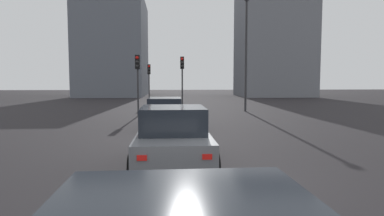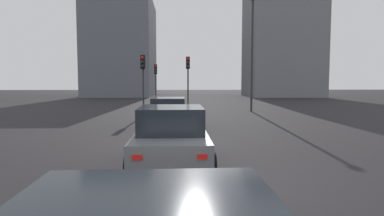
# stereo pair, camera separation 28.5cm
# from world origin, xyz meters

# --- Properties ---
(ground_plane) EXTENTS (160.00, 160.00, 0.20)m
(ground_plane) POSITION_xyz_m (0.00, 0.00, -0.10)
(ground_plane) COLOR black
(car_navy_right_lead) EXTENTS (4.73, 2.03, 1.46)m
(car_navy_right_lead) POSITION_xyz_m (9.19, 1.84, 0.71)
(car_navy_right_lead) COLOR #141E4C
(car_navy_right_lead) RESTS_ON ground_plane
(car_grey_right_second) EXTENTS (4.12, 2.04, 1.60)m
(car_grey_right_second) POSITION_xyz_m (1.54, 1.55, 0.76)
(car_grey_right_second) COLOR slate
(car_grey_right_second) RESTS_ON ground_plane
(traffic_light_near_left) EXTENTS (0.32, 0.30, 3.79)m
(traffic_light_near_left) POSITION_xyz_m (23.82, 3.44, 2.74)
(traffic_light_near_left) COLOR #2D2D30
(traffic_light_near_left) RESTS_ON ground_plane
(traffic_light_near_right) EXTENTS (0.32, 0.30, 3.92)m
(traffic_light_near_right) POSITION_xyz_m (14.49, 3.63, 2.82)
(traffic_light_near_right) COLOR #2D2D30
(traffic_light_near_right) RESTS_ON ground_plane
(traffic_light_far_left) EXTENTS (0.32, 0.29, 4.06)m
(traffic_light_far_left) POSITION_xyz_m (17.75, 0.64, 2.92)
(traffic_light_far_left) COLOR #2D2D30
(traffic_light_far_left) RESTS_ON ground_plane
(street_lamp_kerbside) EXTENTS (0.56, 0.36, 8.31)m
(street_lamp_kerbside) POSITION_xyz_m (17.39, -4.08, 4.82)
(street_lamp_kerbside) COLOR #2D2D30
(street_lamp_kerbside) RESTS_ON ground_plane
(building_facade_left) EXTENTS (9.59, 10.13, 16.90)m
(building_facade_left) POSITION_xyz_m (41.94, -14.00, 8.45)
(building_facade_left) COLOR slate
(building_facade_left) RESTS_ON ground_plane
(building_facade_center) EXTENTS (15.51, 9.48, 14.73)m
(building_facade_center) POSITION_xyz_m (45.75, 10.00, 7.37)
(building_facade_center) COLOR slate
(building_facade_center) RESTS_ON ground_plane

